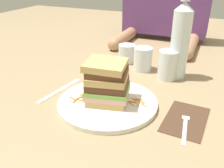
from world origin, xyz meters
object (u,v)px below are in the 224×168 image
Objects in this scene: juice_glass at (168,67)px; empty_tumbler_1 at (127,53)px; fork at (185,123)px; sandwich at (107,82)px; napkin_dark at (186,119)px; empty_tumbler_0 at (142,59)px; water_bottle at (180,40)px; main_plate at (108,102)px; knife at (59,91)px.

empty_tumbler_1 is at bearing 153.52° from juice_glass.
fork is 1.59× the size of juice_glass.
sandwich is 0.83× the size of napkin_dark.
water_bottle is at bearing -5.79° from empty_tumbler_0.
napkin_dark is 0.02m from fork.
fork reaches higher than napkin_dark.
empty_tumbler_0 is (0.02, 0.30, -0.03)m from sandwich.
juice_glass is 1.15× the size of empty_tumbler_0.
main_plate is 0.23m from napkin_dark.
water_bottle is 4.08× the size of empty_tumbler_1.
juice_glass reaches higher than empty_tumbler_1.
empty_tumbler_0 reaches higher than knife.
knife is (-0.18, 0.01, -0.07)m from sandwich.
empty_tumbler_0 is (-0.21, 0.31, 0.04)m from fork.
main_plate is 1.73× the size of napkin_dark.
sandwich reaches higher than empty_tumbler_1.
juice_glass is 0.34× the size of water_bottle.
empty_tumbler_0 is (-0.21, 0.28, 0.04)m from napkin_dark.
main_plate is 0.36m from empty_tumbler_1.
napkin_dark and knife have the same top height.
empty_tumbler_1 is (-0.30, 0.34, 0.04)m from napkin_dark.
fork is 0.29m from juice_glass.
water_bottle is at bearing 61.91° from main_plate.
juice_glass is at bearing -137.98° from water_bottle.
fork is 0.54× the size of water_bottle.
sandwich is 0.24m from fork.
juice_glass is 0.22m from empty_tumbler_1.
sandwich is at bearing -176.98° from napkin_dark.
juice_glass is at bearing 64.62° from main_plate.
main_plate is 1.77× the size of fork.
empty_tumbler_1 is (-0.07, 0.35, -0.04)m from sandwich.
fork is (0.23, -0.01, -0.07)m from sandwich.
main_plate is 0.07m from sandwich.
empty_tumbler_1 is (-0.22, 0.07, -0.10)m from water_bottle.
sandwich reaches higher than knife.
empty_tumbler_0 is (-0.14, 0.01, -0.10)m from water_bottle.
main_plate is 2.81× the size of juice_glass.
knife is at bearing -141.15° from water_bottle.
sandwich is at bearing 177.43° from fork.
empty_tumbler_0 is 1.19× the size of empty_tumbler_1.
knife is at bearing -108.52° from empty_tumbler_1.
main_plate is at bearing -92.78° from empty_tumbler_0.
juice_glass reaches higher than main_plate.
water_bottle is at bearing 61.85° from sandwich.
water_bottle reaches higher than napkin_dark.
fork is 0.83× the size of knife.
water_bottle is (-0.08, 0.29, 0.14)m from fork.
knife is 0.35m from empty_tumbler_0.
main_plate is at bearing -118.09° from water_bottle.
water_bottle is at bearing 42.02° from juice_glass.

